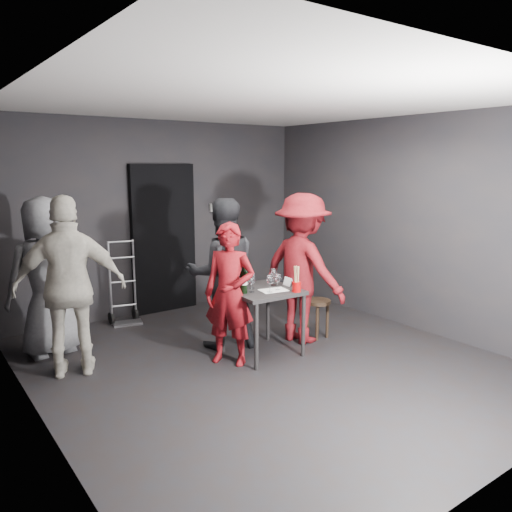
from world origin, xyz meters
TOP-DOWN VIEW (x-y plane):
  - floor at (0.00, 0.00)m, footprint 4.50×5.00m
  - ceiling at (0.00, 0.00)m, footprint 4.50×5.00m
  - wall_back at (0.00, 2.50)m, footprint 4.50×0.04m
  - wall_front at (0.00, -2.50)m, footprint 4.50×0.04m
  - wall_left at (-2.25, 0.00)m, footprint 0.04×5.00m
  - wall_right at (2.25, 0.00)m, footprint 0.04×5.00m
  - doorway at (0.00, 2.44)m, footprint 0.95×0.10m
  - wallbox_upper at (0.85, 2.45)m, footprint 0.12×0.06m
  - wallbox_lower at (1.05, 2.45)m, footprint 0.10×0.06m
  - hand_truck at (-0.71, 2.22)m, footprint 0.37×0.32m
  - tasting_table at (0.12, 0.24)m, footprint 0.72×0.72m
  - stool at (0.99, 0.29)m, footprint 0.31×0.31m
  - server_red at (-0.31, 0.26)m, footprint 0.62×0.66m
  - woman_black at (-0.09, 0.73)m, footprint 1.09×0.84m
  - man_maroon at (0.76, 0.32)m, footprint 0.84×1.43m
  - bystander_cream at (-1.74, 0.93)m, footprint 1.41×1.01m
  - bystander_grey at (-1.78, 1.65)m, footprint 1.07×0.66m
  - tasting_mat at (0.18, 0.12)m, footprint 0.32×0.24m
  - wine_glass_a at (-0.06, 0.20)m, footprint 0.09×0.09m
  - wine_glass_b at (-0.13, 0.29)m, footprint 0.10×0.10m
  - wine_glass_c at (0.04, 0.33)m, footprint 0.09×0.09m
  - wine_glass_d at (0.09, 0.08)m, footprint 0.09×0.09m
  - wine_glass_e at (0.22, 0.11)m, footprint 0.10×0.10m
  - wine_glass_f at (0.31, 0.30)m, footprint 0.10×0.10m
  - wine_bottle at (-0.15, 0.22)m, footprint 0.08×0.08m
  - breadstick_cup at (0.34, -0.07)m, footprint 0.10×0.10m
  - reserved_card at (0.43, 0.19)m, footprint 0.08×0.13m

SIDE VIEW (x-z plane):
  - floor at x=0.00m, z-range -0.01..0.01m
  - hand_truck at x=-0.71m, z-range -0.35..0.77m
  - stool at x=0.99m, z-range 0.13..0.60m
  - tasting_table at x=0.12m, z-range 0.28..1.03m
  - tasting_mat at x=0.18m, z-range 0.75..0.75m
  - server_red at x=-0.31m, z-range 0.00..1.52m
  - reserved_card at x=0.43m, z-range 0.75..0.85m
  - wine_glass_a at x=-0.06m, z-range 0.75..0.94m
  - wine_glass_c at x=0.04m, z-range 0.75..0.94m
  - wine_glass_e at x=0.22m, z-range 0.75..0.95m
  - wine_glass_d at x=0.09m, z-range 0.75..0.96m
  - wine_glass_f at x=0.31m, z-range 0.75..0.96m
  - wine_glass_b at x=-0.13m, z-range 0.75..0.97m
  - wine_bottle at x=-0.15m, z-range 0.71..1.05m
  - breadstick_cup at x=0.34m, z-range 0.74..1.04m
  - woman_black at x=-0.09m, z-range 0.00..1.98m
  - bystander_grey at x=-1.78m, z-range 0.00..2.08m
  - man_maroon at x=0.76m, z-range 0.00..2.09m
  - doorway at x=0.00m, z-range 0.00..2.10m
  - bystander_cream at x=-1.74m, z-range 0.00..2.19m
  - wall_back at x=0.00m, z-range 0.00..2.70m
  - wall_front at x=0.00m, z-range 0.00..2.70m
  - wall_left at x=-2.25m, z-range 0.00..2.70m
  - wall_right at x=2.25m, z-range 0.00..2.70m
  - wallbox_lower at x=1.05m, z-range 1.33..1.47m
  - wallbox_upper at x=0.85m, z-range 1.39..1.51m
  - ceiling at x=0.00m, z-range 2.69..2.71m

